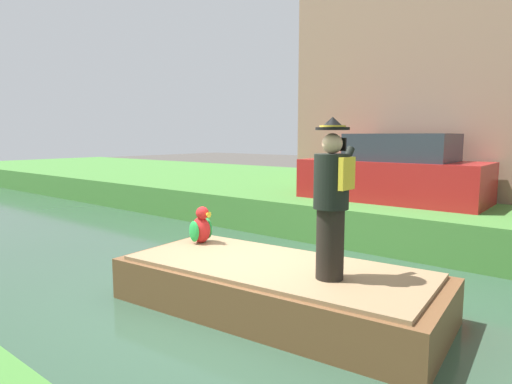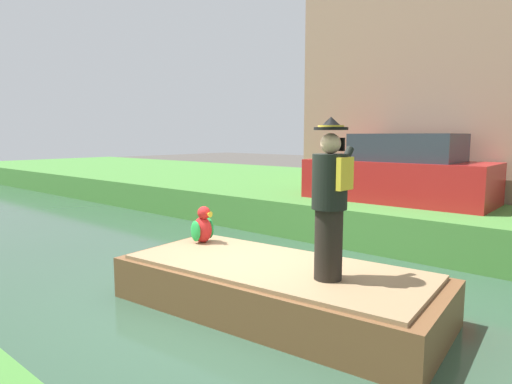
{
  "view_description": "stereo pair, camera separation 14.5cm",
  "coord_description": "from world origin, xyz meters",
  "px_view_note": "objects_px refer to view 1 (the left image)",
  "views": [
    {
      "loc": [
        -4.42,
        -3.76,
        2.35
      ],
      "look_at": [
        0.07,
        -0.09,
        1.61
      ],
      "focal_mm": 30.95,
      "sensor_mm": 36.0,
      "label": 1
    },
    {
      "loc": [
        -4.32,
        -3.88,
        2.35
      ],
      "look_at": [
        0.07,
        -0.09,
        1.61
      ],
      "focal_mm": 30.95,
      "sensor_mm": 36.0,
      "label": 2
    }
  ],
  "objects_px": {
    "boat": "(275,287)",
    "person_pirate": "(332,199)",
    "parrot_plush": "(201,227)",
    "parked_car_red": "(394,173)"
  },
  "relations": [
    {
      "from": "person_pirate",
      "to": "parked_car_red",
      "type": "distance_m",
      "value": 5.42
    },
    {
      "from": "boat",
      "to": "person_pirate",
      "type": "xyz_separation_m",
      "value": [
        -0.05,
        -0.83,
        1.23
      ]
    },
    {
      "from": "boat",
      "to": "parrot_plush",
      "type": "height_order",
      "value": "parrot_plush"
    },
    {
      "from": "boat",
      "to": "parrot_plush",
      "type": "relative_size",
      "value": 7.63
    },
    {
      "from": "person_pirate",
      "to": "parrot_plush",
      "type": "height_order",
      "value": "person_pirate"
    },
    {
      "from": "parked_car_red",
      "to": "person_pirate",
      "type": "bearing_deg",
      "value": -165.09
    },
    {
      "from": "boat",
      "to": "person_pirate",
      "type": "height_order",
      "value": "person_pirate"
    },
    {
      "from": "parrot_plush",
      "to": "boat",
      "type": "bearing_deg",
      "value": -97.02
    },
    {
      "from": "boat",
      "to": "parked_car_red",
      "type": "height_order",
      "value": "parked_car_red"
    },
    {
      "from": "parrot_plush",
      "to": "parked_car_red",
      "type": "relative_size",
      "value": 0.14
    }
  ]
}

